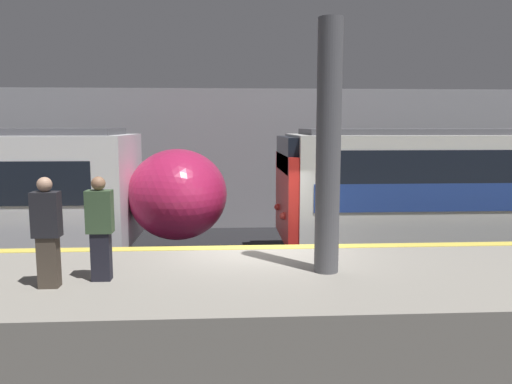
% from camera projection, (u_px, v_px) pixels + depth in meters
% --- Properties ---
extents(ground_plane, '(120.00, 120.00, 0.00)m').
position_uv_depth(ground_plane, '(257.00, 301.00, 9.87)').
color(ground_plane, black).
extents(platform, '(40.00, 3.66, 1.14)m').
position_uv_depth(platform, '(264.00, 307.00, 7.99)').
color(platform, gray).
rests_on(platform, ground).
extents(station_rear_barrier, '(50.00, 0.15, 4.67)m').
position_uv_depth(station_rear_barrier, '(244.00, 159.00, 16.75)').
color(station_rear_barrier, '#939399').
rests_on(station_rear_barrier, ground).
extents(support_pillar_near, '(0.39, 0.39, 3.94)m').
position_uv_depth(support_pillar_near, '(328.00, 148.00, 7.75)').
color(support_pillar_near, '#56565B').
rests_on(support_pillar_near, platform).
extents(person_waiting, '(0.38, 0.24, 1.58)m').
position_uv_depth(person_waiting, '(100.00, 226.00, 7.45)').
color(person_waiting, black).
rests_on(person_waiting, platform).
extents(person_walking, '(0.38, 0.24, 1.61)m').
position_uv_depth(person_walking, '(47.00, 230.00, 7.12)').
color(person_walking, '#473D33').
rests_on(person_walking, platform).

